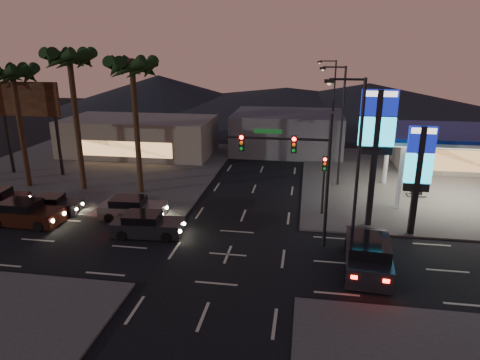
% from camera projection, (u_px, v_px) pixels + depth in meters
% --- Properties ---
extents(ground, '(140.00, 140.00, 0.00)m').
position_uv_depth(ground, '(228.00, 254.00, 24.71)').
color(ground, black).
rests_on(ground, ground).
extents(corner_lot_ne, '(24.00, 24.00, 0.12)m').
position_uv_depth(corner_lot_ne, '(441.00, 183.00, 37.36)').
color(corner_lot_ne, '#47443F').
rests_on(corner_lot_ne, ground).
extents(corner_lot_nw, '(24.00, 24.00, 0.12)m').
position_uv_depth(corner_lot_nw, '(98.00, 167.00, 42.16)').
color(corner_lot_nw, '#47443F').
rests_on(corner_lot_nw, ground).
extents(gas_station, '(12.20, 8.20, 5.47)m').
position_uv_depth(gas_station, '(466.00, 136.00, 32.08)').
color(gas_station, silver).
rests_on(gas_station, ground).
extents(convenience_store, '(10.00, 6.00, 4.00)m').
position_uv_depth(convenience_store, '(451.00, 149.00, 41.18)').
color(convenience_store, '#726B5B').
rests_on(convenience_store, ground).
extents(pylon_sign_tall, '(2.20, 0.35, 9.00)m').
position_uv_depth(pylon_sign_tall, '(377.00, 132.00, 26.69)').
color(pylon_sign_tall, black).
rests_on(pylon_sign_tall, ground).
extents(pylon_sign_short, '(1.60, 0.35, 7.00)m').
position_uv_depth(pylon_sign_short, '(419.00, 164.00, 25.90)').
color(pylon_sign_short, black).
rests_on(pylon_sign_short, ground).
extents(traffic_signal_mast, '(6.10, 0.39, 8.00)m').
position_uv_depth(traffic_signal_mast, '(298.00, 161.00, 24.45)').
color(traffic_signal_mast, black).
rests_on(traffic_signal_mast, ground).
extents(pedestal_signal, '(0.32, 0.39, 4.30)m').
position_uv_depth(pedestal_signal, '(324.00, 176.00, 29.58)').
color(pedestal_signal, black).
rests_on(pedestal_signal, ground).
extents(streetlight_near, '(2.14, 0.25, 10.00)m').
position_uv_depth(streetlight_near, '(355.00, 159.00, 22.91)').
color(streetlight_near, black).
rests_on(streetlight_near, ground).
extents(streetlight_mid, '(2.14, 0.25, 10.00)m').
position_uv_depth(streetlight_mid, '(340.00, 120.00, 35.16)').
color(streetlight_mid, black).
rests_on(streetlight_mid, ground).
extents(streetlight_far, '(2.14, 0.25, 10.00)m').
position_uv_depth(streetlight_far, '(332.00, 99.00, 48.34)').
color(streetlight_far, black).
rests_on(streetlight_far, ground).
extents(palm_a, '(4.41, 4.41, 10.86)m').
position_uv_depth(palm_a, '(133.00, 75.00, 32.17)').
color(palm_a, black).
rests_on(palm_a, ground).
extents(palm_b, '(4.41, 4.41, 11.46)m').
position_uv_depth(palm_b, '(70.00, 67.00, 32.76)').
color(palm_b, black).
rests_on(palm_b, ground).
extents(palm_c, '(4.41, 4.41, 10.26)m').
position_uv_depth(palm_c, '(13.00, 81.00, 33.84)').
color(palm_c, black).
rests_on(palm_c, ground).
extents(billboard, '(6.00, 0.30, 8.50)m').
position_uv_depth(billboard, '(28.00, 107.00, 38.13)').
color(billboard, black).
rests_on(billboard, ground).
extents(building_far_west, '(16.00, 8.00, 4.00)m').
position_uv_depth(building_far_west, '(139.00, 136.00, 46.93)').
color(building_far_west, '#726B5B').
rests_on(building_far_west, ground).
extents(building_far_mid, '(12.00, 9.00, 4.40)m').
position_uv_depth(building_far_mid, '(287.00, 132.00, 48.23)').
color(building_far_mid, '#4C4C51').
rests_on(building_far_mid, ground).
extents(hill_left, '(40.00, 40.00, 6.00)m').
position_uv_depth(hill_left, '(159.00, 91.00, 84.07)').
color(hill_left, black).
rests_on(hill_left, ground).
extents(hill_right, '(50.00, 50.00, 5.00)m').
position_uv_depth(hill_right, '(368.00, 97.00, 78.21)').
color(hill_right, black).
rests_on(hill_right, ground).
extents(hill_center, '(60.00, 60.00, 4.00)m').
position_uv_depth(hill_center, '(286.00, 98.00, 80.61)').
color(hill_center, black).
rests_on(hill_center, ground).
extents(car_lane_a_front, '(4.63, 2.17, 1.47)m').
position_uv_depth(car_lane_a_front, '(147.00, 225.00, 27.04)').
color(car_lane_a_front, black).
rests_on(car_lane_a_front, ground).
extents(car_lane_a_mid, '(5.00, 2.22, 1.61)m').
position_uv_depth(car_lane_a_mid, '(25.00, 213.00, 28.76)').
color(car_lane_a_mid, black).
rests_on(car_lane_a_mid, ground).
extents(car_lane_b_front, '(4.66, 2.16, 1.49)m').
position_uv_depth(car_lane_b_front, '(132.00, 209.00, 29.75)').
color(car_lane_b_front, '#4E4E50').
rests_on(car_lane_b_front, ground).
extents(car_lane_b_mid, '(4.12, 2.03, 1.30)m').
position_uv_depth(car_lane_b_mid, '(52.00, 205.00, 30.65)').
color(car_lane_b_mid, black).
rests_on(car_lane_b_mid, ground).
extents(suv_station, '(2.73, 5.63, 1.82)m').
position_uv_depth(suv_station, '(368.00, 254.00, 22.91)').
color(suv_station, black).
rests_on(suv_station, ground).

